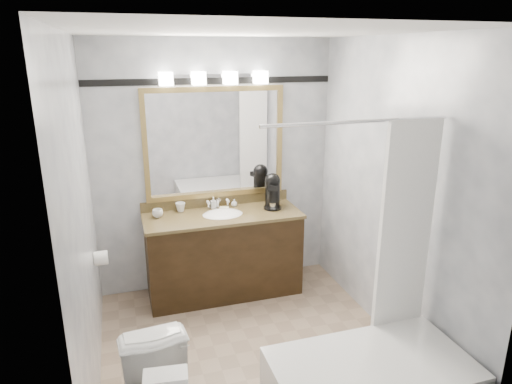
# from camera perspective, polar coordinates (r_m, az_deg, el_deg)

# --- Properties ---
(room) EXTENTS (2.42, 2.62, 2.52)m
(room) POSITION_cam_1_polar(r_m,az_deg,el_deg) (3.40, -0.42, -2.05)
(room) COLOR gray
(room) RESTS_ON ground
(vanity) EXTENTS (1.53, 0.58, 0.97)m
(vanity) POSITION_cam_1_polar(r_m,az_deg,el_deg) (4.62, -4.09, -7.52)
(vanity) COLOR black
(vanity) RESTS_ON ground
(mirror) EXTENTS (1.40, 0.04, 1.10)m
(mirror) POSITION_cam_1_polar(r_m,az_deg,el_deg) (4.54, -5.15, 6.08)
(mirror) COLOR #AA8C4D
(mirror) RESTS_ON room
(vanity_light_bar) EXTENTS (1.02, 0.14, 0.12)m
(vanity_light_bar) POSITION_cam_1_polar(r_m,az_deg,el_deg) (4.41, -5.22, 14.05)
(vanity_light_bar) COLOR silver
(vanity_light_bar) RESTS_ON room
(accent_stripe) EXTENTS (2.40, 0.01, 0.06)m
(accent_stripe) POSITION_cam_1_polar(r_m,az_deg,el_deg) (4.48, -5.39, 13.66)
(accent_stripe) COLOR black
(accent_stripe) RESTS_ON room
(bathtub) EXTENTS (1.30, 0.75, 1.96)m
(bathtub) POSITION_cam_1_polar(r_m,az_deg,el_deg) (3.36, 14.28, -21.87)
(bathtub) COLOR white
(bathtub) RESTS_ON ground
(tp_roll) EXTENTS (0.11, 0.12, 0.12)m
(tp_roll) POSITION_cam_1_polar(r_m,az_deg,el_deg) (4.10, -18.81, -7.82)
(tp_roll) COLOR white
(tp_roll) RESTS_ON room
(tissue_box) EXTENTS (0.24, 0.15, 0.09)m
(tissue_box) POSITION_cam_1_polar(r_m,az_deg,el_deg) (2.52, -11.20, -22.20)
(tissue_box) COLOR white
(tissue_box) RESTS_ON toilet
(coffee_maker) EXTENTS (0.19, 0.23, 0.35)m
(coffee_maker) POSITION_cam_1_polar(r_m,az_deg,el_deg) (4.60, 2.08, 0.26)
(coffee_maker) COLOR black
(coffee_maker) RESTS_ON vanity
(cup_left) EXTENTS (0.13, 0.13, 0.08)m
(cup_left) POSITION_cam_1_polar(r_m,az_deg,el_deg) (4.46, -12.19, -2.63)
(cup_left) COLOR white
(cup_left) RESTS_ON vanity
(cup_right) EXTENTS (0.11, 0.11, 0.09)m
(cup_right) POSITION_cam_1_polar(r_m,az_deg,el_deg) (4.57, -9.42, -1.87)
(cup_right) COLOR white
(cup_right) RESTS_ON vanity
(soap_bottle_a) EXTENTS (0.05, 0.06, 0.12)m
(soap_bottle_a) POSITION_cam_1_polar(r_m,az_deg,el_deg) (4.62, -5.35, -1.33)
(soap_bottle_a) COLOR white
(soap_bottle_a) RESTS_ON vanity
(soap_bottle_b) EXTENTS (0.07, 0.07, 0.08)m
(soap_bottle_b) POSITION_cam_1_polar(r_m,az_deg,el_deg) (4.66, -2.75, -1.35)
(soap_bottle_b) COLOR white
(soap_bottle_b) RESTS_ON vanity
(soap_bar) EXTENTS (0.10, 0.09, 0.03)m
(soap_bar) POSITION_cam_1_polar(r_m,az_deg,el_deg) (4.58, -4.02, -2.06)
(soap_bar) COLOR beige
(soap_bar) RESTS_ON vanity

